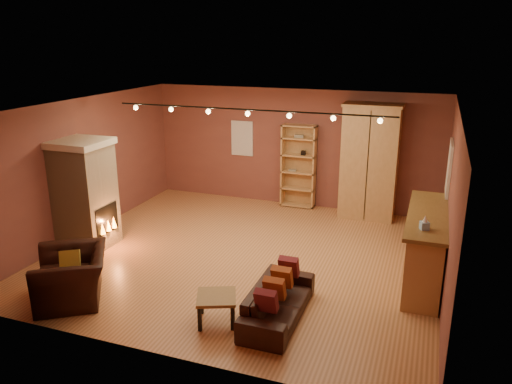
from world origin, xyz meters
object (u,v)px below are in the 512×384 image
at_px(fireplace, 85,194).
at_px(bar_counter, 425,247).
at_px(bookcase, 299,165).
at_px(loveseat, 278,295).
at_px(coffee_table, 216,300).
at_px(armchair, 71,268).
at_px(armoire, 370,162).

xyz_separation_m(fireplace, bar_counter, (6.24, 0.70, -0.45)).
bearing_deg(bookcase, loveseat, -78.05).
relative_size(fireplace, coffee_table, 2.93).
xyz_separation_m(bar_counter, armchair, (-5.14, -2.54, -0.08)).
bearing_deg(armoire, bar_counter, -64.61).
relative_size(bar_counter, coffee_table, 3.46).
height_order(fireplace, bookcase, fireplace).
relative_size(bookcase, armoire, 0.77).
height_order(bookcase, coffee_table, bookcase).
bearing_deg(loveseat, fireplace, 73.22).
relative_size(bookcase, loveseat, 1.13).
distance_m(fireplace, armchair, 2.21).
xyz_separation_m(bar_counter, coffee_table, (-2.75, -2.38, -0.25)).
xyz_separation_m(fireplace, armoire, (4.90, 3.52, 0.24)).
distance_m(armoire, coffee_table, 5.47).
height_order(bar_counter, armchair, bar_counter).
height_order(fireplace, loveseat, fireplace).
bearing_deg(bar_counter, armchair, -153.70).
relative_size(bookcase, bar_counter, 0.80).
relative_size(armchair, coffee_table, 1.98).
distance_m(loveseat, coffee_table, 0.90).
distance_m(bookcase, armoire, 1.71).
relative_size(bookcase, coffee_table, 2.76).
height_order(armoire, bar_counter, armoire).
relative_size(bar_counter, loveseat, 1.42).
bearing_deg(loveseat, coffee_table, 117.13).
bearing_deg(bookcase, fireplace, -130.78).
bearing_deg(fireplace, coffee_table, -25.72).
relative_size(bookcase, armchair, 1.40).
distance_m(bar_counter, armchair, 5.73).
xyz_separation_m(armoire, bar_counter, (1.34, -2.82, -0.69)).
distance_m(fireplace, bookcase, 4.94).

